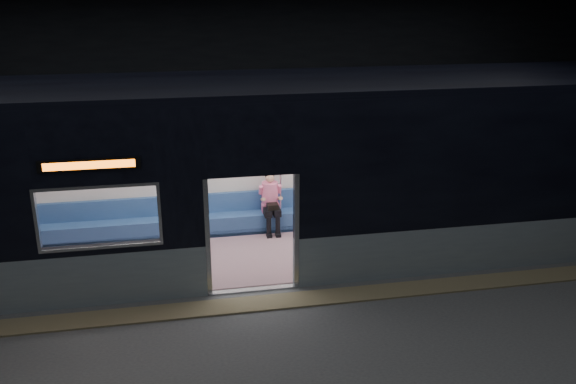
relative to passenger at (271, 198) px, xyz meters
name	(u,v)px	position (x,y,z in m)	size (l,w,h in m)	color
station_floor	(263,322)	(-0.72, -3.55, -0.76)	(24.00, 14.00, 0.01)	#47494C
station_envelope	(259,85)	(-0.72, -3.55, 2.91)	(24.00, 14.00, 5.00)	black
tactile_strip	(258,304)	(-0.72, -3.00, -0.74)	(22.80, 0.50, 0.03)	#8C7F59
metro_car	(240,163)	(-0.72, -1.00, 1.09)	(18.00, 3.04, 3.35)	#8D9FA8
passenger	(271,198)	(0.00, 0.00, 0.00)	(0.36, 0.62, 1.27)	black
handbag	(273,206)	(0.01, -0.20, -0.11)	(0.23, 0.19, 0.11)	black
transit_map	(363,156)	(2.07, 0.31, 0.72)	(1.01, 0.03, 0.66)	white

